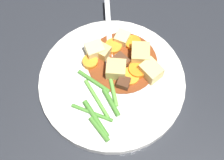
{
  "coord_description": "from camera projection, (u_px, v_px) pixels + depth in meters",
  "views": [
    {
      "loc": [
        -0.25,
        -0.13,
        0.57
      ],
      "look_at": [
        0.0,
        0.0,
        0.02
      ],
      "focal_mm": 54.67,
      "sensor_mm": 36.0,
      "label": 1
    }
  ],
  "objects": [
    {
      "name": "ground_plane",
      "position": [
        112.0,
        84.0,
        0.63
      ],
      "size": [
        3.0,
        3.0,
        0.0
      ],
      "primitive_type": "plane",
      "color": "#26282D"
    },
    {
      "name": "potato_chunk_0",
      "position": [
        151.0,
        71.0,
        0.61
      ],
      "size": [
        0.04,
        0.05,
        0.03
      ],
      "primitive_type": "cube",
      "rotation": [
        0.0,
        0.0,
        1.18
      ],
      "color": "#E5CC7A",
      "rests_on": "dinner_plate"
    },
    {
      "name": "carrot_slice_2",
      "position": [
        138.0,
        70.0,
        0.62
      ],
      "size": [
        0.05,
        0.05,
        0.01
      ],
      "primitive_type": "cylinder",
      "rotation": [
        0.0,
        0.0,
        5.86
      ],
      "color": "orange",
      "rests_on": "dinner_plate"
    },
    {
      "name": "potato_chunk_2",
      "position": [
        95.0,
        50.0,
        0.63
      ],
      "size": [
        0.04,
        0.04,
        0.03
      ],
      "primitive_type": "cube",
      "rotation": [
        0.0,
        0.0,
        3.99
      ],
      "color": "#EAD68C",
      "rests_on": "dinner_plate"
    },
    {
      "name": "potato_chunk_4",
      "position": [
        122.0,
        38.0,
        0.65
      ],
      "size": [
        0.03,
        0.03,
        0.02
      ],
      "primitive_type": "cube",
      "rotation": [
        0.0,
        0.0,
        1.63
      ],
      "color": "#EAD68C",
      "rests_on": "dinner_plate"
    },
    {
      "name": "meat_chunk_0",
      "position": [
        121.0,
        63.0,
        0.62
      ],
      "size": [
        0.03,
        0.03,
        0.02
      ],
      "primitive_type": "cube",
      "rotation": [
        0.0,
        0.0,
        2.81
      ],
      "color": "#56331E",
      "rests_on": "dinner_plate"
    },
    {
      "name": "carrot_slice_3",
      "position": [
        113.0,
        47.0,
        0.65
      ],
      "size": [
        0.04,
        0.04,
        0.01
      ],
      "primitive_type": "cylinder",
      "rotation": [
        0.0,
        0.0,
        6.12
      ],
      "color": "orange",
      "rests_on": "dinner_plate"
    },
    {
      "name": "meat_chunk_1",
      "position": [
        123.0,
        84.0,
        0.61
      ],
      "size": [
        0.02,
        0.02,
        0.02
      ],
      "primitive_type": "cube",
      "rotation": [
        0.0,
        0.0,
        3.3
      ],
      "color": "#4C2B19",
      "rests_on": "dinner_plate"
    },
    {
      "name": "potato_chunk_5",
      "position": [
        103.0,
        52.0,
        0.63
      ],
      "size": [
        0.03,
        0.02,
        0.02
      ],
      "primitive_type": "cube",
      "rotation": [
        0.0,
        0.0,
        4.64
      ],
      "color": "#DBBC6B",
      "rests_on": "dinner_plate"
    },
    {
      "name": "carrot_slice_0",
      "position": [
        133.0,
        43.0,
        0.65
      ],
      "size": [
        0.04,
        0.04,
        0.01
      ],
      "primitive_type": "cylinder",
      "rotation": [
        0.0,
        0.0,
        0.58
      ],
      "color": "orange",
      "rests_on": "dinner_plate"
    },
    {
      "name": "stew_sauce",
      "position": [
        122.0,
        62.0,
        0.64
      ],
      "size": [
        0.13,
        0.13,
        0.0
      ],
      "primitive_type": "cylinder",
      "color": "brown",
      "rests_on": "dinner_plate"
    },
    {
      "name": "green_bean_3",
      "position": [
        96.0,
        119.0,
        0.58
      ],
      "size": [
        0.05,
        0.07,
        0.01
      ],
      "primitive_type": "cylinder",
      "rotation": [
        0.0,
        1.57,
        4.18
      ],
      "color": "#4C8E33",
      "rests_on": "dinner_plate"
    },
    {
      "name": "potato_chunk_3",
      "position": [
        115.0,
        69.0,
        0.61
      ],
      "size": [
        0.04,
        0.04,
        0.03
      ],
      "primitive_type": "cube",
      "rotation": [
        0.0,
        0.0,
        0.4
      ],
      "color": "#DBBC6B",
      "rests_on": "dinner_plate"
    },
    {
      "name": "fork",
      "position": [
        109.0,
        37.0,
        0.66
      ],
      "size": [
        0.16,
        0.1,
        0.0
      ],
      "color": "silver",
      "rests_on": "dinner_plate"
    },
    {
      "name": "dinner_plate",
      "position": [
        112.0,
        82.0,
        0.63
      ],
      "size": [
        0.27,
        0.27,
        0.02
      ],
      "primitive_type": "cylinder",
      "color": "white",
      "rests_on": "ground_plane"
    },
    {
      "name": "green_bean_6",
      "position": [
        113.0,
        90.0,
        0.61
      ],
      "size": [
        0.05,
        0.04,
        0.01
      ],
      "primitive_type": "cylinder",
      "rotation": [
        0.0,
        1.57,
        3.83
      ],
      "color": "#66AD42",
      "rests_on": "dinner_plate"
    },
    {
      "name": "green_bean_0",
      "position": [
        97.0,
        99.0,
        0.6
      ],
      "size": [
        0.05,
        0.07,
        0.01
      ],
      "primitive_type": "cylinder",
      "rotation": [
        0.0,
        1.57,
        4.15
      ],
      "color": "#66AD42",
      "rests_on": "dinner_plate"
    },
    {
      "name": "green_bean_5",
      "position": [
        99.0,
        129.0,
        0.57
      ],
      "size": [
        0.03,
        0.05,
        0.01
      ],
      "primitive_type": "cylinder",
      "rotation": [
        0.0,
        1.57,
        4.27
      ],
      "color": "#4C8E33",
      "rests_on": "dinner_plate"
    },
    {
      "name": "green_bean_1",
      "position": [
        92.0,
        113.0,
        0.59
      ],
      "size": [
        0.01,
        0.08,
        0.01
      ],
      "primitive_type": "cylinder",
      "rotation": [
        0.0,
        1.57,
        4.81
      ],
      "color": "#4C8E33",
      "rests_on": "dinner_plate"
    },
    {
      "name": "green_bean_2",
      "position": [
        94.0,
        81.0,
        0.61
      ],
      "size": [
        0.02,
        0.07,
        0.01
      ],
      "primitive_type": "cylinder",
      "rotation": [
        0.0,
        1.57,
        4.56
      ],
      "color": "#4C8E33",
      "rests_on": "dinner_plate"
    },
    {
      "name": "potato_chunk_1",
      "position": [
        140.0,
        54.0,
        0.63
      ],
      "size": [
        0.05,
        0.05,
        0.03
      ],
      "primitive_type": "cube",
      "rotation": [
        0.0,
        0.0,
        1.99
      ],
      "color": "#DBBC6B",
      "rests_on": "dinner_plate"
    },
    {
      "name": "green_bean_4",
      "position": [
        111.0,
        102.0,
        0.6
      ],
      "size": [
        0.04,
        0.05,
        0.01
      ],
      "primitive_type": "cylinder",
      "rotation": [
        0.0,
        1.57,
        4.1
      ],
      "color": "#4C8E33",
      "rests_on": "dinner_plate"
    },
    {
      "name": "carrot_slice_4",
      "position": [
        130.0,
        77.0,
        0.62
      ],
      "size": [
        0.04,
        0.04,
        0.01
      ],
      "primitive_type": "cylinder",
      "rotation": [
        0.0,
        0.0,
        1.81
      ],
      "color": "orange",
      "rests_on": "dinner_plate"
    },
    {
      "name": "carrot_slice_1",
      "position": [
        90.0,
        62.0,
        0.63
      ],
      "size": [
        0.04,
        0.04,
        0.01
      ],
      "primitive_type": "cylinder",
      "rotation": [
        0.0,
        0.0,
        0.29
      ],
      "color": "orange",
      "rests_on": "dinner_plate"
    }
  ]
}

